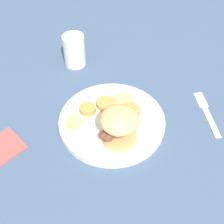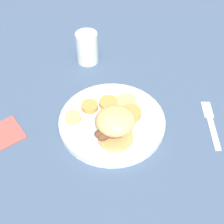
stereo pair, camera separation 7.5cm
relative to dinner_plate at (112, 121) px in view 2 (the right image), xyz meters
The scene contains 10 objects.
ground_plane 0.01m from the dinner_plate, ahead, with size 4.00×4.00×0.00m, color #3D5170.
dinner_plate is the anchor object (origin of this frame).
sandwich 0.08m from the dinner_plate, 30.53° to the left, with size 0.09×0.09×0.09m.
potato_round_0 0.07m from the dinner_plate, 97.55° to the right, with size 0.04×0.04×0.01m, color #BC8942.
potato_round_1 0.05m from the dinner_plate, 144.81° to the right, with size 0.05×0.05×0.01m, color #BC8942.
potato_round_2 0.10m from the dinner_plate, 64.22° to the right, with size 0.04×0.04×0.01m, color #DBB766.
potato_round_3 0.05m from the dinner_plate, 129.96° to the left, with size 0.05×0.05×0.02m, color #BC8942.
potato_round_4 0.07m from the dinner_plate, behind, with size 0.05×0.05×0.01m, color #DBB766.
fork 0.25m from the dinner_plate, 115.55° to the left, with size 0.15×0.08×0.00m.
drinking_glass 0.27m from the dinner_plate, 138.52° to the right, with size 0.06×0.06×0.10m.
Camera 2 is at (0.46, 0.22, 0.60)m, focal length 50.00 mm.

